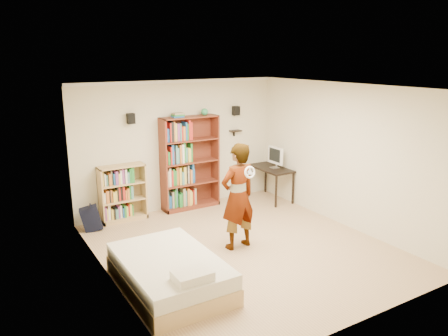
# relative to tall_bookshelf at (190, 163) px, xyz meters

# --- Properties ---
(ground) EXTENTS (4.50, 5.00, 0.01)m
(ground) POSITION_rel_tall_bookshelf_xyz_m (-0.16, -2.32, -0.98)
(ground) COLOR tan
(ground) RESTS_ON ground
(room_shell) EXTENTS (4.52, 5.02, 2.71)m
(room_shell) POSITION_rel_tall_bookshelf_xyz_m (-0.16, -2.32, 0.78)
(room_shell) COLOR beige
(room_shell) RESTS_ON ground
(crown_molding) EXTENTS (4.50, 5.00, 0.06)m
(crown_molding) POSITION_rel_tall_bookshelf_xyz_m (-0.16, -2.32, 1.69)
(crown_molding) COLOR silver
(crown_molding) RESTS_ON room_shell
(speaker_left) EXTENTS (0.14, 0.12, 0.20)m
(speaker_left) POSITION_rel_tall_bookshelf_xyz_m (-1.21, 0.08, 1.02)
(speaker_left) COLOR black
(speaker_left) RESTS_ON room_shell
(speaker_right) EXTENTS (0.14, 0.12, 0.20)m
(speaker_right) POSITION_rel_tall_bookshelf_xyz_m (1.19, 0.08, 1.02)
(speaker_right) COLOR black
(speaker_right) RESTS_ON room_shell
(wall_shelf) EXTENTS (0.25, 0.16, 0.02)m
(wall_shelf) POSITION_rel_tall_bookshelf_xyz_m (1.19, 0.09, 0.57)
(wall_shelf) COLOR black
(wall_shelf) RESTS_ON room_shell
(tall_bookshelf) EXTENTS (1.24, 0.36, 1.97)m
(tall_bookshelf) POSITION_rel_tall_bookshelf_xyz_m (0.00, 0.00, 0.00)
(tall_bookshelf) COLOR maroon
(tall_bookshelf) RESTS_ON ground
(low_bookshelf) EXTENTS (0.89, 0.34, 1.12)m
(low_bookshelf) POSITION_rel_tall_bookshelf_xyz_m (-1.48, 0.01, -0.42)
(low_bookshelf) COLOR tan
(low_bookshelf) RESTS_ON ground
(computer_desk) EXTENTS (0.54, 1.09, 0.74)m
(computer_desk) POSITION_rel_tall_bookshelf_xyz_m (1.80, -0.44, -0.61)
(computer_desk) COLOR black
(computer_desk) RESTS_ON ground
(imac) EXTENTS (0.15, 0.48, 0.48)m
(imac) POSITION_rel_tall_bookshelf_xyz_m (1.85, -0.50, -0.00)
(imac) COLOR white
(imac) RESTS_ON computer_desk
(daybed) EXTENTS (1.24, 1.91, 0.56)m
(daybed) POSITION_rel_tall_bookshelf_xyz_m (-1.77, -2.85, -0.70)
(daybed) COLOR white
(daybed) RESTS_ON ground
(person) EXTENTS (0.70, 0.49, 1.81)m
(person) POSITION_rel_tall_bookshelf_xyz_m (-0.22, -2.21, -0.08)
(person) COLOR black
(person) RESTS_ON ground
(wii_wheel) EXTENTS (0.20, 0.08, 0.20)m
(wii_wheel) POSITION_rel_tall_bookshelf_xyz_m (-0.22, -2.55, 0.42)
(wii_wheel) COLOR white
(wii_wheel) RESTS_ON person
(navy_bag) EXTENTS (0.40, 0.31, 0.49)m
(navy_bag) POSITION_rel_tall_bookshelf_xyz_m (-2.18, -0.21, -0.74)
(navy_bag) COLOR black
(navy_bag) RESTS_ON ground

